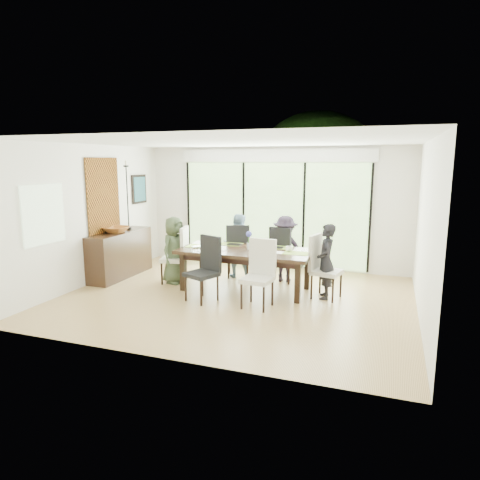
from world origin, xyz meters
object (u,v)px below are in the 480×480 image
(table_top, at_px, (246,251))
(chair_right_end, at_px, (327,267))
(chair_left_end, at_px, (174,255))
(chair_near_right, at_px, (257,274))
(laptop, at_px, (201,247))
(person_right_end, at_px, (326,261))
(chair_near_left, at_px, (201,269))
(cup_b, at_px, (252,249))
(cup_c, at_px, (289,249))
(chair_far_right, at_px, (285,253))
(bowl, at_px, (116,230))
(sideboard, at_px, (120,254))
(cup_a, at_px, (214,243))
(person_far_left, at_px, (238,246))
(chair_far_left, at_px, (238,250))
(person_far_right, at_px, (285,249))
(vase, at_px, (249,246))
(person_left_end, at_px, (174,250))

(table_top, bearing_deg, chair_right_end, 0.00)
(chair_left_end, distance_m, chair_near_right, 2.18)
(laptop, bearing_deg, person_right_end, -40.33)
(chair_near_left, relative_size, cup_b, 11.00)
(cup_c, bearing_deg, chair_far_right, 108.43)
(bowl, bearing_deg, sideboard, 90.00)
(cup_a, bearing_deg, chair_left_end, -169.38)
(chair_near_left, bearing_deg, table_top, 82.80)
(chair_left_end, relative_size, chair_near_left, 1.00)
(chair_far_right, xyz_separation_m, person_far_left, (-1.00, -0.02, 0.10))
(chair_far_right, relative_size, cup_a, 8.87)
(chair_near_left, bearing_deg, cup_b, 72.51)
(chair_left_end, bearing_deg, chair_far_left, 116.01)
(chair_far_left, xyz_separation_m, person_far_right, (1.00, -0.02, 0.10))
(person_right_end, height_order, bowl, person_right_end)
(person_far_left, xyz_separation_m, sideboard, (-2.32, -0.80, -0.19))
(chair_far_left, relative_size, chair_near_left, 1.00)
(chair_far_right, relative_size, cup_c, 8.87)
(cup_a, height_order, cup_c, same)
(table_top, distance_m, person_right_end, 1.48)
(chair_near_right, relative_size, cup_a, 8.87)
(vase, bearing_deg, person_far_left, 122.66)
(chair_near_left, bearing_deg, laptop, 137.13)
(chair_right_end, relative_size, vase, 9.17)
(person_far_right, relative_size, vase, 10.75)
(chair_far_right, bearing_deg, chair_far_left, 14.68)
(chair_near_left, relative_size, person_far_right, 0.85)
(chair_near_left, height_order, chair_near_right, same)
(chair_far_right, height_order, cup_b, chair_far_right)
(chair_far_left, height_order, bowl, chair_far_left)
(person_far_right, xyz_separation_m, cup_b, (-0.40, -0.93, 0.15))
(chair_far_left, bearing_deg, sideboard, 1.89)
(chair_far_right, bearing_deg, sideboard, 28.62)
(chair_near_right, height_order, person_right_end, person_right_end)
(chair_left_end, relative_size, person_far_right, 0.85)
(chair_far_left, xyz_separation_m, bowl, (-2.32, -0.92, 0.44))
(vase, distance_m, bowl, 2.82)
(chair_far_left, xyz_separation_m, sideboard, (-2.32, -0.82, -0.09))
(table_top, relative_size, cup_b, 24.00)
(chair_near_right, bearing_deg, vase, 121.56)
(chair_right_end, height_order, chair_near_right, same)
(chair_left_end, height_order, person_right_end, person_right_end)
(person_far_left, height_order, cup_b, person_far_left)
(chair_far_left, height_order, cup_b, chair_far_left)
(chair_far_right, xyz_separation_m, laptop, (-1.40, -0.95, 0.22))
(cup_b, bearing_deg, chair_far_left, 122.28)
(vase, height_order, cup_b, vase)
(person_left_end, height_order, cup_b, person_left_end)
(chair_left_end, relative_size, chair_far_right, 1.00)
(chair_near_right, xyz_separation_m, cup_b, (-0.35, 0.77, 0.25))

